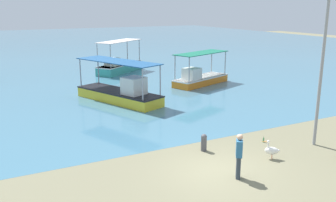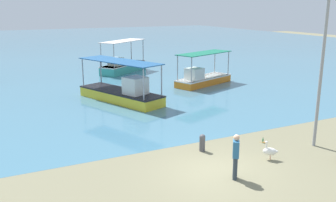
# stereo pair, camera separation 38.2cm
# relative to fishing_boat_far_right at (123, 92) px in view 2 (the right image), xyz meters

# --- Properties ---
(ground) EXTENTS (120.00, 120.00, 0.00)m
(ground) POSITION_rel_fishing_boat_far_right_xyz_m (-0.40, -11.71, -0.63)
(ground) COLOR #777155
(harbor_water) EXTENTS (110.00, 90.00, 0.00)m
(harbor_water) POSITION_rel_fishing_boat_far_right_xyz_m (-0.40, 36.29, -0.63)
(harbor_water) COLOR teal
(harbor_water) RESTS_ON ground
(fishing_boat_far_right) EXTENTS (4.10, 6.70, 2.66)m
(fishing_boat_far_right) POSITION_rel_fishing_boat_far_right_xyz_m (0.00, 0.00, 0.00)
(fishing_boat_far_right) COLOR gold
(fishing_boat_far_right) RESTS_ON harbor_water
(fishing_boat_near_left) EXTENTS (5.40, 4.63, 2.94)m
(fishing_boat_near_left) POSITION_rel_fishing_boat_far_right_xyz_m (3.72, 10.45, 0.00)
(fishing_boat_near_left) COLOR teal
(fishing_boat_near_left) RESTS_ON harbor_water
(fishing_boat_outer) EXTENTS (5.52, 3.42, 2.52)m
(fishing_boat_outer) POSITION_rel_fishing_boat_far_right_xyz_m (7.46, 2.29, -0.06)
(fishing_boat_outer) COLOR orange
(fishing_boat_outer) RESTS_ON harbor_water
(pelican) EXTENTS (0.70, 0.58, 0.80)m
(pelican) POSITION_rel_fishing_boat_far_right_xyz_m (2.15, -11.72, -0.26)
(pelican) COLOR #E0997A
(pelican) RESTS_ON ground
(lamp_post) EXTENTS (0.28, 0.28, 6.62)m
(lamp_post) POSITION_rel_fishing_boat_far_right_xyz_m (5.02, -11.36, 3.05)
(lamp_post) COLOR gray
(lamp_post) RESTS_ON ground
(mooring_bollard) EXTENTS (0.26, 0.26, 0.76)m
(mooring_bollard) POSITION_rel_fishing_boat_far_right_xyz_m (0.18, -9.69, -0.22)
(mooring_bollard) COLOR #47474C
(mooring_bollard) RESTS_ON ground
(fisherman_standing) EXTENTS (0.41, 0.45, 1.69)m
(fisherman_standing) POSITION_rel_fishing_boat_far_right_xyz_m (-0.15, -12.50, 0.27)
(fisherman_standing) COLOR #2E3945
(fisherman_standing) RESTS_ON ground
(glass_bottle) EXTENTS (0.07, 0.07, 0.27)m
(glass_bottle) POSITION_rel_fishing_boat_far_right_xyz_m (3.19, -10.08, -0.52)
(glass_bottle) COLOR #3F7F4C
(glass_bottle) RESTS_ON ground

